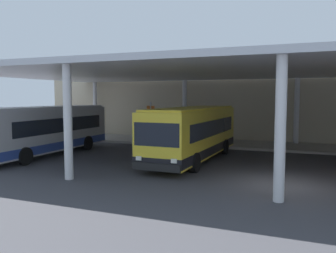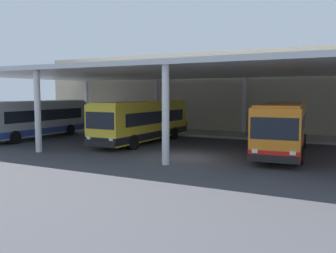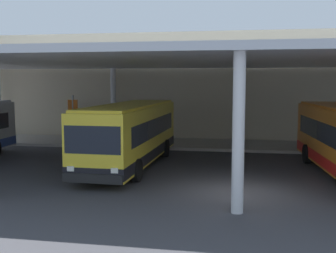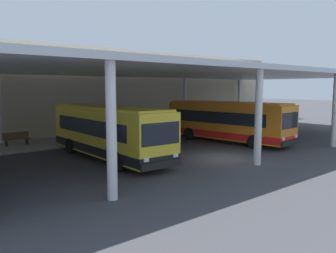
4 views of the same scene
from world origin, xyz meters
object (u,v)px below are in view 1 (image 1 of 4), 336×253
object	(u,v)px
bus_second_bay	(193,133)
bench_waiting	(185,135)
bus_nearest_bay	(46,130)
trash_bin	(225,137)
banner_sign	(151,119)

from	to	relation	value
bus_second_bay	bench_waiting	bearing A→B (deg)	112.80
bus_nearest_bay	trash_bin	xyz separation A→B (m)	(9.76, 9.03, -0.98)
bench_waiting	trash_bin	xyz separation A→B (m)	(3.40, -0.24, 0.01)
bench_waiting	banner_sign	size ratio (longest dim) A/B	0.56
bench_waiting	trash_bin	size ratio (longest dim) A/B	1.84
bus_second_bay	bench_waiting	xyz separation A→B (m)	(-3.15, 7.50, -0.99)
bus_second_bay	trash_bin	distance (m)	7.34
bus_nearest_bay	banner_sign	world-z (taller)	banner_sign
bus_second_bay	banner_sign	xyz separation A→B (m)	(-5.88, 6.63, 0.32)
trash_bin	bench_waiting	bearing A→B (deg)	176.00
banner_sign	bus_nearest_bay	bearing A→B (deg)	-113.42
bench_waiting	trash_bin	distance (m)	3.41
bus_nearest_bay	trash_bin	world-z (taller)	bus_nearest_bay
bus_nearest_bay	bench_waiting	distance (m)	11.29
bus_second_bay	banner_sign	distance (m)	8.87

